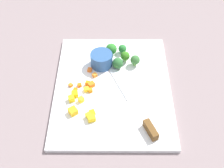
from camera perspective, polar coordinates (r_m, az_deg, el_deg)
name	(u,v)px	position (r m, az deg, el deg)	size (l,w,h in m)	color
ground_plane	(112,89)	(0.94, 0.00, -0.90)	(4.00, 4.00, 0.00)	gray
cutting_board	(112,88)	(0.93, 0.00, -0.66)	(0.44, 0.35, 0.01)	white
prep_bowl	(101,60)	(0.98, -2.12, 4.59)	(0.07, 0.07, 0.05)	#2C5289
chef_knife	(137,110)	(0.86, 4.69, -4.78)	(0.32, 0.15, 0.02)	silver
carrot_dice_0	(90,85)	(0.92, -4.05, -0.11)	(0.02, 0.02, 0.01)	orange
carrot_dice_1	(89,90)	(0.91, -4.23, -1.16)	(0.01, 0.01, 0.01)	orange
carrot_dice_2	(87,83)	(0.93, -4.74, 0.13)	(0.01, 0.01, 0.01)	orange
carrot_dice_3	(89,70)	(0.97, -4.33, 2.64)	(0.01, 0.01, 0.01)	orange
carrot_dice_4	(70,85)	(0.93, -7.87, -0.21)	(0.01, 0.01, 0.01)	orange
carrot_dice_5	(75,90)	(0.92, -7.02, -1.09)	(0.01, 0.01, 0.01)	orange
carrot_dice_6	(94,75)	(0.95, -3.40, 1.67)	(0.01, 0.01, 0.01)	orange
carrot_dice_7	(79,84)	(0.93, -6.22, -0.06)	(0.01, 0.01, 0.01)	orange
pepper_dice_0	(71,99)	(0.89, -7.74, -2.74)	(0.02, 0.02, 0.02)	yellow
pepper_dice_1	(74,94)	(0.90, -7.11, -1.86)	(0.02, 0.02, 0.01)	yellow
pepper_dice_2	(72,111)	(0.86, -7.46, -5.05)	(0.02, 0.02, 0.02)	yellow
pepper_dice_3	(91,113)	(0.86, -3.88, -5.36)	(0.01, 0.02, 0.01)	yellow
pepper_dice_4	(88,116)	(0.85, -4.56, -5.90)	(0.01, 0.01, 0.01)	yellow
pepper_dice_5	(80,99)	(0.89, -5.94, -2.89)	(0.01, 0.01, 0.02)	yellow
pepper_dice_6	(86,89)	(0.91, -4.93, -1.02)	(0.02, 0.01, 0.01)	yellow
pepper_dice_7	(91,118)	(0.84, -4.01, -6.41)	(0.02, 0.02, 0.02)	yellow
broccoli_floret_0	(122,49)	(1.02, 1.83, 6.60)	(0.03, 0.03, 0.03)	#86B85B
broccoli_floret_1	(124,56)	(0.99, 2.35, 5.22)	(0.03, 0.03, 0.04)	#8CBA69
broccoli_floret_2	(134,60)	(0.98, 4.21, 4.48)	(0.03, 0.03, 0.04)	#8FC165
broccoli_floret_3	(117,63)	(0.97, 0.93, 3.90)	(0.03, 0.03, 0.04)	#96BF5F
broccoli_floret_4	(111,49)	(1.01, -0.27, 6.54)	(0.04, 0.04, 0.04)	#87B25E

